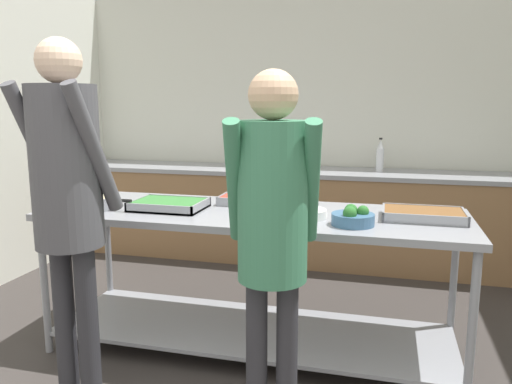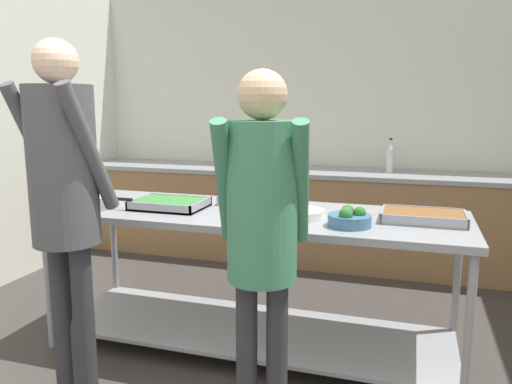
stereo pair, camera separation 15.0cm
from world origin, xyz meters
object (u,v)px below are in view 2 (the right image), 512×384
serving_tray_vegetables (255,200)px  broccoli_bowl (350,219)px  serving_tray_roast (423,217)px  guest_serving_left (262,215)px  serving_tray_greens (170,204)px  plate_stack (302,214)px  sauce_pan (91,201)px  guest_serving_right (64,182)px  water_bottle (390,157)px

serving_tray_vegetables → broccoli_bowl: broccoli_bowl is taller
serving_tray_roast → guest_serving_left: (-0.67, -0.80, 0.13)m
serving_tray_greens → guest_serving_left: 1.07m
plate_stack → broccoli_bowl: (0.28, -0.11, 0.02)m
serving_tray_vegetables → guest_serving_left: (0.35, -0.99, 0.13)m
sauce_pan → broccoli_bowl: (1.58, 0.00, -0.00)m
sauce_pan → guest_serving_right: size_ratio=0.24×
sauce_pan → plate_stack: 1.30m
sauce_pan → broccoli_bowl: broccoli_bowl is taller
serving_tray_vegetables → plate_stack: bearing=-40.2°
serving_tray_greens → serving_tray_roast: bearing=4.0°
serving_tray_greens → guest_serving_left: guest_serving_left is taller
serving_tray_greens → plate_stack: size_ratio=1.64×
guest_serving_left → water_bottle: 2.67m
water_bottle → sauce_pan: bearing=-128.8°
serving_tray_roast → guest_serving_left: 1.06m
serving_tray_greens → plate_stack: serving_tray_greens is taller
serving_tray_vegetables → serving_tray_greens: bearing=-147.2°
broccoli_bowl → water_bottle: (0.10, 2.08, 0.11)m
serving_tray_greens → broccoli_bowl: size_ratio=1.89×
serving_tray_roast → guest_serving_right: guest_serving_right is taller
guest_serving_right → sauce_pan: bearing=115.5°
guest_serving_right → serving_tray_roast: bearing=26.0°
serving_tray_vegetables → broccoli_bowl: size_ratio=1.85×
sauce_pan → water_bottle: water_bottle is taller
sauce_pan → serving_tray_vegetables: sauce_pan is taller
broccoli_bowl → guest_serving_left: 0.65m
guest_serving_left → guest_serving_right: guest_serving_right is taller
guest_serving_left → water_bottle: guest_serving_left is taller
sauce_pan → serving_tray_roast: (1.94, 0.24, -0.02)m
plate_stack → water_bottle: size_ratio=0.84×
guest_serving_right → plate_stack: bearing=33.9°
serving_tray_vegetables → serving_tray_roast: bearing=-10.6°
serving_tray_greens → serving_tray_vegetables: size_ratio=1.02×
serving_tray_greens → broccoli_bowl: bearing=-6.9°
serving_tray_greens → serving_tray_vegetables: same height
serving_tray_vegetables → broccoli_bowl: 0.78m
plate_stack → water_bottle: bearing=79.2°
broccoli_bowl → sauce_pan: bearing=-179.9°
plate_stack → water_bottle: (0.38, 1.97, 0.13)m
plate_stack → serving_tray_roast: size_ratio=0.59×
water_bottle → plate_stack: bearing=-100.8°
plate_stack → water_bottle: water_bottle is taller
sauce_pan → broccoli_bowl: bearing=0.1°
guest_serving_right → water_bottle: guest_serving_right is taller
serving_tray_vegetables → plate_stack: size_ratio=1.61×
plate_stack → broccoli_bowl: bearing=-22.1°
broccoli_bowl → guest_serving_right: (-1.30, -0.57, 0.22)m
serving_tray_roast → water_bottle: 1.87m
broccoli_bowl → serving_tray_roast: 0.44m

